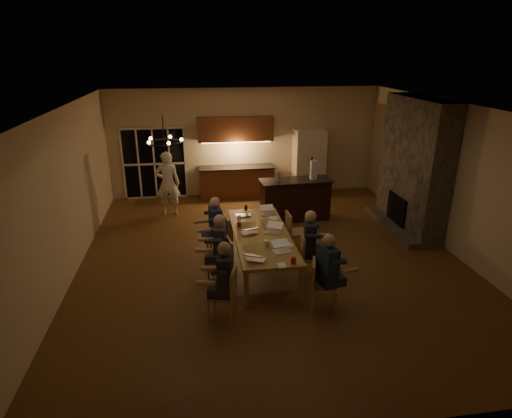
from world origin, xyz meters
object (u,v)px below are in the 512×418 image
Objects in this scene: person_left_far at (216,228)px; can_cola at (246,208)px; dining_table at (261,251)px; laptop_c at (248,228)px; laptop_d at (274,227)px; bar_bottle at (279,177)px; person_left_near at (225,281)px; laptop_e at (243,211)px; mug_front at (266,242)px; standing_person at (168,184)px; can_silver at (268,244)px; person_right_mid at (309,244)px; bar_island at (295,200)px; chair_right_far at (297,232)px; chandelier at (164,142)px; bar_blender at (313,170)px; laptop_b at (282,246)px; chair_right_near at (325,286)px; mug_mid at (262,221)px; refrigerator at (309,162)px; mug_back at (239,218)px; chair_left_near at (222,294)px; can_right at (278,225)px; redcup_near at (293,261)px; plate_left at (251,256)px; plate_far at (273,218)px; person_right_near at (327,272)px; person_left_mid at (220,249)px; laptop_a at (256,254)px; redcup_mid at (239,224)px; laptop_f at (268,210)px; chair_left_far at (217,238)px.

can_cola is (0.74, 0.82, 0.12)m from person_left_far.
dining_table is 0.56m from laptop_c.
laptop_d is 1.33× the size of bar_bottle.
person_left_near reaches higher than can_cola.
mug_front is (0.24, -1.58, -0.06)m from laptop_e.
can_silver is at bearing 118.63° from standing_person.
bar_island is at bearing 3.50° from person_right_mid.
chandelier is at bearing 110.25° from chair_right_far.
laptop_b is at bearing -115.24° from bar_blender.
laptop_b reaches higher than can_cola.
chair_right_near is 8.90× the size of mug_mid.
laptop_c is at bearing 109.05° from laptop_b.
chair_right_far is 2.93m from person_left_near.
mug_back is (-2.53, -3.70, -0.20)m from refrigerator.
standing_person reaches higher than person_left_near.
chair_left_near is 2.78× the size of laptop_c.
can_right is 0.50× the size of bar_bottle.
chandelier reaches higher than redcup_near.
mug_mid is (-0.72, 2.20, 0.36)m from chair_right_near.
mug_back is at bearing 42.18° from chandelier.
refrigerator is at bearing 65.30° from plate_left.
can_right is (0.40, 0.80, 0.01)m from mug_front.
can_silver is 1.00× the size of can_cola.
mug_front is at bearing -106.80° from plate_far.
standing_person reaches higher than person_left_far.
chair_right_far is 2.29m from person_right_near.
chandelier is (-0.89, 1.19, 2.06)m from person_left_near.
mug_front is 0.11m from can_silver.
chair_right_far is at bearing 72.14° from laptop_d.
redcup_near reaches higher than mug_back.
person_left_mid is 0.89m from laptop_a.
refrigerator is at bearing -162.55° from standing_person.
mug_mid is at bearing 95.71° from chair_right_far.
can_right is 0.53× the size of plate_left.
redcup_mid is 1.00× the size of can_silver.
refrigerator is 20.00× the size of mug_back.
laptop_b is 0.89m from laptop_d.
person_right_near is at bearing -29.28° from chair_right_near.
mug_mid is (2.10, -2.79, -0.07)m from standing_person.
person_left_mid reaches higher than can_silver.
plate_far is (-0.91, -1.74, 0.22)m from bar_island.
person_left_mid is at bearing 175.03° from mug_front.
person_left_mid is 4.31× the size of laptop_e.
laptop_f reaches higher than redcup_near.
person_left_far is 4.31× the size of laptop_a.
can_cola is (0.12, 2.47, -0.05)m from laptop_a.
person_left_near reaches higher than mug_back.
bar_island is 3.41m from can_silver.
redcup_mid is (-0.71, -0.62, -0.05)m from laptop_f.
chair_left_far is 1.46× the size of chandelier.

